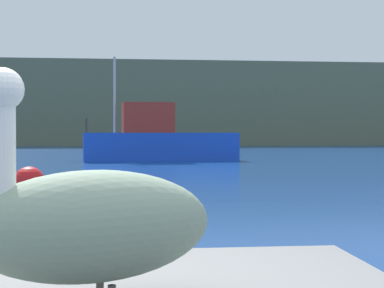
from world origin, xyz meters
The scene contains 4 objects.
hillside_backdrop centered at (0.00, 65.19, 4.55)m, with size 140.00×10.43×9.11m, color #5B664C.
pelican centered at (0.01, -0.26, 1.04)m, with size 1.28×0.71×0.88m.
fishing_boat_blue centered at (1.59, 26.82, 1.00)m, with size 7.66×2.60×5.08m.
mooring_buoy centered at (-1.92, 10.29, 0.33)m, with size 0.67×0.67×0.67m, color red.
Camera 1 is at (0.16, -2.47, 1.37)m, focal length 55.62 mm.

